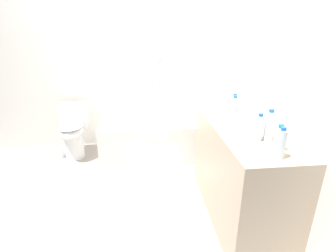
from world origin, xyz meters
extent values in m
plane|color=#9E9389|center=(0.00, 0.00, 0.00)|extent=(4.09, 4.09, 0.00)
cube|color=silver|center=(0.00, 1.37, 1.27)|extent=(3.49, 0.10, 2.55)
cube|color=silver|center=(1.59, 0.00, 1.27)|extent=(0.10, 3.04, 2.55)
cube|color=silver|center=(0.66, 0.93, 0.26)|extent=(1.62, 0.79, 0.51)
cube|color=white|center=(0.66, 0.93, 0.47)|extent=(1.33, 0.57, 0.09)
cylinder|color=#A1A1A6|center=(1.29, 0.93, 0.55)|extent=(0.09, 0.03, 0.03)
cylinder|color=#A1A1A6|center=(0.61, 1.29, 1.05)|extent=(0.19, 0.03, 0.51)
cylinder|color=#A1A1A6|center=(0.21, 1.29, 0.83)|extent=(0.23, 0.03, 0.03)
cube|color=white|center=(0.60, 0.54, 0.46)|extent=(0.22, 0.03, 0.20)
cylinder|color=white|center=(-0.54, 0.91, 0.20)|extent=(0.25, 0.25, 0.40)
ellipsoid|color=white|center=(-0.54, 0.86, 0.40)|extent=(0.33, 0.39, 0.14)
ellipsoid|color=white|center=(-0.54, 0.86, 0.48)|extent=(0.31, 0.37, 0.02)
cube|color=white|center=(-0.54, 1.10, 0.56)|extent=(0.36, 0.17, 0.33)
cylinder|color=silver|center=(-0.54, 1.10, 0.73)|extent=(0.03, 0.03, 0.01)
cube|color=tan|center=(1.28, -0.45, 0.44)|extent=(0.53, 1.32, 0.89)
cylinder|color=white|center=(1.25, -0.41, 0.91)|extent=(0.30, 0.30, 0.04)
cylinder|color=silver|center=(1.45, -0.41, 0.92)|extent=(0.02, 0.02, 0.07)
cylinder|color=silver|center=(1.39, -0.41, 0.96)|extent=(0.12, 0.02, 0.02)
cylinder|color=silver|center=(1.45, -0.47, 0.91)|extent=(0.03, 0.03, 0.04)
cylinder|color=silver|center=(1.45, -0.35, 0.91)|extent=(0.03, 0.03, 0.04)
cylinder|color=silver|center=(1.35, -0.71, 1.00)|extent=(0.07, 0.07, 0.22)
cylinder|color=blue|center=(1.35, -0.71, 1.12)|extent=(0.04, 0.04, 0.02)
cylinder|color=silver|center=(1.28, -0.15, 0.98)|extent=(0.06, 0.06, 0.18)
cylinder|color=blue|center=(1.28, -0.15, 1.08)|extent=(0.03, 0.03, 0.02)
cylinder|color=silver|center=(1.33, -0.89, 0.97)|extent=(0.07, 0.07, 0.17)
cylinder|color=blue|center=(1.33, -0.89, 1.07)|extent=(0.04, 0.04, 0.02)
cylinder|color=silver|center=(1.27, -0.71, 0.98)|extent=(0.06, 0.06, 0.19)
cylinder|color=blue|center=(1.27, -0.71, 1.09)|extent=(0.03, 0.03, 0.02)
cylinder|color=silver|center=(1.34, 0.01, 0.97)|extent=(0.07, 0.07, 0.16)
cylinder|color=blue|center=(1.34, 0.01, 1.06)|extent=(0.04, 0.04, 0.02)
cylinder|color=silver|center=(1.29, -0.99, 0.98)|extent=(0.06, 0.06, 0.19)
cylinder|color=blue|center=(1.29, -0.99, 1.09)|extent=(0.03, 0.03, 0.02)
cylinder|color=white|center=(1.34, -0.22, 0.94)|extent=(0.08, 0.08, 0.10)
cylinder|color=white|center=(1.26, 0.06, 0.94)|extent=(0.07, 0.07, 0.10)
cube|color=white|center=(1.26, -0.81, 0.90)|extent=(0.09, 0.06, 0.02)
cube|color=white|center=(0.62, 0.31, 0.01)|extent=(0.52, 0.36, 0.01)
cylinder|color=white|center=(-0.74, 0.92, 0.06)|extent=(0.11, 0.11, 0.12)
camera|label=1|loc=(0.42, -2.37, 1.67)|focal=27.12mm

